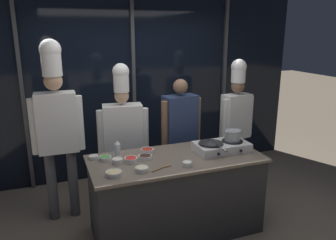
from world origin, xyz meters
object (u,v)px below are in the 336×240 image
(frying_pan, at_px, (211,142))
(prep_bowl_garlic, at_px, (117,161))
(stock_pot, at_px, (233,135))
(prep_bowl_ginger, at_px, (114,173))
(prep_bowl_bell_pepper, at_px, (131,159))
(chef_sous, at_px, (123,130))
(portable_stove, at_px, (221,147))
(prep_bowl_scallions, at_px, (105,158))
(chef_line, at_px, (236,115))
(serving_spoon_slotted, at_px, (165,166))
(chef_head, at_px, (57,119))
(prep_bowl_chili_flakes, at_px, (147,151))
(person_guest, at_px, (180,129))
(prep_bowl_soy_glaze, at_px, (145,157))
(prep_bowl_bean_sprouts, at_px, (187,164))
(prep_bowl_onion, at_px, (93,157))
(prep_bowl_noodles, at_px, (142,169))
(squeeze_bottle_clear, at_px, (117,149))

(frying_pan, distance_m, prep_bowl_garlic, 1.04)
(stock_pot, xyz_separation_m, prep_bowl_ginger, (-1.40, -0.21, -0.15))
(prep_bowl_bell_pepper, relative_size, chef_sous, 0.08)
(portable_stove, xyz_separation_m, frying_pan, (-0.14, -0.01, 0.07))
(frying_pan, xyz_separation_m, prep_bowl_scallions, (-1.13, 0.20, -0.10))
(prep_bowl_ginger, bearing_deg, chef_line, 26.07)
(serving_spoon_slotted, relative_size, chef_head, 0.12)
(portable_stove, xyz_separation_m, prep_bowl_chili_flakes, (-0.80, 0.23, -0.02))
(prep_bowl_ginger, bearing_deg, portable_stove, 9.64)
(person_guest, distance_m, chef_line, 0.85)
(prep_bowl_soy_glaze, height_order, chef_line, chef_line)
(prep_bowl_ginger, distance_m, chef_head, 1.10)
(chef_head, distance_m, person_guest, 1.51)
(prep_bowl_garlic, bearing_deg, prep_bowl_scallions, 129.17)
(portable_stove, xyz_separation_m, prep_bowl_bean_sprouts, (-0.53, -0.26, -0.02))
(frying_pan, xyz_separation_m, prep_bowl_chili_flakes, (-0.66, 0.24, -0.10))
(stock_pot, distance_m, chef_head, 1.99)
(prep_bowl_soy_glaze, height_order, serving_spoon_slotted, prep_bowl_soy_glaze)
(stock_pot, bearing_deg, prep_bowl_scallions, 172.24)
(stock_pot, relative_size, person_guest, 0.13)
(frying_pan, xyz_separation_m, serving_spoon_slotted, (-0.61, -0.19, -0.12))
(frying_pan, distance_m, person_guest, 0.70)
(prep_bowl_onion, distance_m, prep_bowl_noodles, 0.62)
(squeeze_bottle_clear, bearing_deg, portable_stove, -12.44)
(prep_bowl_onion, height_order, person_guest, person_guest)
(frying_pan, bearing_deg, chef_head, 154.53)
(frying_pan, height_order, prep_bowl_chili_flakes, frying_pan)
(stock_pot, bearing_deg, prep_bowl_bean_sprouts, -159.03)
(squeeze_bottle_clear, bearing_deg, prep_bowl_bean_sprouts, -40.45)
(prep_bowl_bell_pepper, xyz_separation_m, prep_bowl_noodles, (0.04, -0.26, -0.00))
(prep_bowl_noodles, height_order, chef_line, chef_line)
(person_guest, bearing_deg, squeeze_bottle_clear, 17.97)
(prep_bowl_bean_sprouts, height_order, prep_bowl_soy_glaze, prep_bowl_bean_sprouts)
(chef_head, bearing_deg, prep_bowl_noodles, 128.41)
(prep_bowl_soy_glaze, bearing_deg, person_guest, 42.86)
(prep_bowl_ginger, bearing_deg, prep_bowl_garlic, 71.38)
(frying_pan, height_order, prep_bowl_scallions, frying_pan)
(stock_pot, relative_size, chef_head, 0.10)
(frying_pan, xyz_separation_m, chef_head, (-1.57, 0.75, 0.22))
(prep_bowl_garlic, bearing_deg, prep_bowl_bean_sprouts, -27.02)
(prep_bowl_ginger, bearing_deg, prep_bowl_onion, 103.52)
(frying_pan, relative_size, serving_spoon_slotted, 1.98)
(portable_stove, xyz_separation_m, chef_sous, (-0.94, 0.78, 0.07))
(prep_bowl_noodles, xyz_separation_m, chef_sous, (0.05, 0.99, 0.10))
(prep_bowl_soy_glaze, distance_m, serving_spoon_slotted, 0.30)
(squeeze_bottle_clear, distance_m, prep_bowl_bean_sprouts, 0.78)
(prep_bowl_chili_flakes, relative_size, prep_bowl_noodles, 1.14)
(prep_bowl_onion, height_order, chef_line, chef_line)
(prep_bowl_bell_pepper, height_order, prep_bowl_ginger, prep_bowl_bell_pepper)
(stock_pot, xyz_separation_m, serving_spoon_slotted, (-0.88, -0.20, -0.17))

